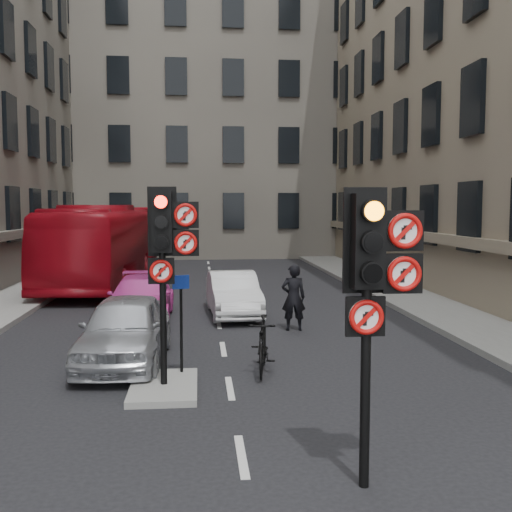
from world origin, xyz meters
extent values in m
cube|color=gray|center=(7.20, 12.00, 0.08)|extent=(3.00, 50.00, 0.16)
cube|color=gray|center=(-1.20, 5.00, 0.06)|extent=(1.20, 2.00, 0.12)
cube|color=gray|center=(0.00, 38.00, 10.00)|extent=(30.00, 14.00, 20.00)
cylinder|color=black|center=(1.40, 1.00, 1.20)|extent=(0.12, 0.12, 2.40)
cube|color=black|center=(1.40, 1.00, 2.95)|extent=(0.36, 0.28, 1.10)
cube|color=black|center=(1.40, 1.13, 2.95)|extent=(0.52, 0.03, 1.25)
cylinder|color=orange|center=(1.40, 0.76, 3.30)|extent=(0.22, 0.01, 0.22)
cylinder|color=black|center=(1.40, 0.76, 2.95)|extent=(0.22, 0.01, 0.22)
cylinder|color=black|center=(1.40, 0.76, 2.60)|extent=(0.22, 0.01, 0.22)
cube|color=black|center=(1.82, 0.98, 3.07)|extent=(0.47, 0.05, 0.47)
cylinder|color=white|center=(1.82, 0.94, 3.07)|extent=(0.41, 0.02, 0.41)
torus|color=#BF0C0A|center=(1.82, 0.93, 3.07)|extent=(0.41, 0.06, 0.41)
cube|color=#BF0C0A|center=(1.82, 0.92, 3.07)|extent=(0.25, 0.01, 0.25)
cube|color=black|center=(1.82, 0.98, 2.57)|extent=(0.47, 0.05, 0.47)
cylinder|color=white|center=(1.82, 0.94, 2.57)|extent=(0.41, 0.02, 0.41)
torus|color=#BF0C0A|center=(1.82, 0.93, 2.57)|extent=(0.41, 0.06, 0.41)
cube|color=#BF0C0A|center=(1.82, 0.92, 2.57)|extent=(0.25, 0.01, 0.25)
cube|color=black|center=(1.38, 0.98, 2.07)|extent=(0.47, 0.05, 0.47)
cylinder|color=white|center=(1.38, 0.94, 2.07)|extent=(0.41, 0.02, 0.41)
torus|color=#BF0C0A|center=(1.38, 0.93, 2.07)|extent=(0.41, 0.06, 0.41)
cube|color=#BF0C0A|center=(1.38, 0.92, 2.07)|extent=(0.25, 0.01, 0.25)
cylinder|color=black|center=(-1.20, 5.00, 1.32)|extent=(0.12, 0.12, 2.40)
cube|color=black|center=(-1.20, 5.00, 3.07)|extent=(0.36, 0.28, 1.10)
cube|color=black|center=(-1.20, 5.13, 3.07)|extent=(0.52, 0.03, 1.25)
cylinder|color=#FF1407|center=(-1.20, 4.75, 3.42)|extent=(0.22, 0.02, 0.22)
cylinder|color=black|center=(-1.20, 4.75, 3.07)|extent=(0.22, 0.02, 0.22)
cylinder|color=black|center=(-1.20, 4.75, 2.72)|extent=(0.22, 0.02, 0.22)
cube|color=black|center=(-0.78, 4.98, 3.19)|extent=(0.47, 0.05, 0.47)
cylinder|color=white|center=(-0.78, 4.94, 3.19)|extent=(0.41, 0.02, 0.41)
torus|color=#BF0C0A|center=(-0.78, 4.92, 3.19)|extent=(0.41, 0.06, 0.41)
cube|color=#BF0C0A|center=(-0.78, 4.92, 3.19)|extent=(0.25, 0.02, 0.25)
cube|color=black|center=(-0.78, 4.98, 2.69)|extent=(0.47, 0.05, 0.47)
cylinder|color=white|center=(-0.78, 4.94, 2.69)|extent=(0.41, 0.02, 0.41)
torus|color=#BF0C0A|center=(-0.78, 4.92, 2.69)|extent=(0.41, 0.06, 0.41)
cube|color=#BF0C0A|center=(-0.78, 4.92, 2.69)|extent=(0.25, 0.02, 0.25)
cube|color=black|center=(-1.22, 4.98, 2.19)|extent=(0.47, 0.05, 0.47)
cylinder|color=white|center=(-1.22, 4.94, 2.19)|extent=(0.41, 0.02, 0.41)
torus|color=#BF0C0A|center=(-1.22, 4.92, 2.19)|extent=(0.41, 0.06, 0.41)
cube|color=#BF0C0A|center=(-1.22, 4.92, 2.19)|extent=(0.25, 0.02, 0.25)
imported|color=#B5B8BE|center=(-2.13, 7.00, 0.72)|extent=(1.88, 4.31, 1.45)
imported|color=silver|center=(0.49, 12.30, 0.66)|extent=(1.62, 4.08, 1.32)
imported|color=#D13D9D|center=(-2.24, 11.74, 0.64)|extent=(1.81, 4.41, 1.28)
imported|color=maroon|center=(-4.50, 19.92, 1.68)|extent=(3.51, 12.21, 3.36)
imported|color=black|center=(0.72, 6.00, 0.56)|extent=(0.81, 1.91, 1.11)
imported|color=black|center=(1.97, 9.94, 0.89)|extent=(0.67, 0.45, 1.79)
cylinder|color=black|center=(-0.90, 5.75, 1.05)|extent=(0.06, 0.06, 1.87)
cube|color=#0E2A9B|center=(-0.90, 5.70, 1.89)|extent=(0.32, 0.13, 0.26)
camera|label=1|loc=(-0.55, -5.76, 3.37)|focal=42.00mm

